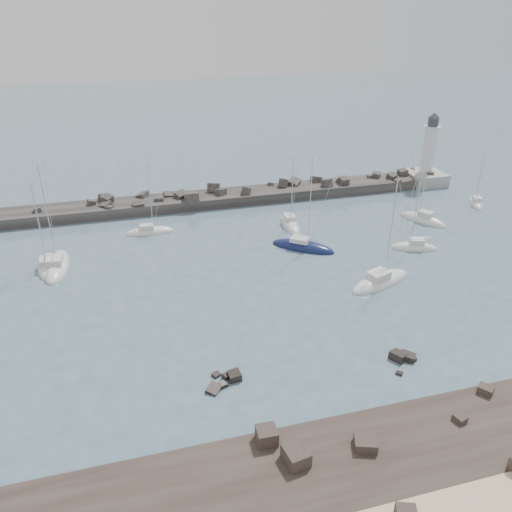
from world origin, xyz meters
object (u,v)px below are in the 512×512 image
at_px(sailboat_1, 48,267).
at_px(sailboat_4, 150,232).
at_px(sailboat_10, 476,204).
at_px(sailboat_6, 380,282).
at_px(sailboat_9, 423,220).
at_px(sailboat_7, 303,247).
at_px(lighthouse, 426,168).
at_px(sailboat_3, 57,267).
at_px(sailboat_5, 290,225).
at_px(sailboat_8, 414,248).

relative_size(sailboat_1, sailboat_4, 1.07).
bearing_deg(sailboat_10, sailboat_1, -175.96).
height_order(sailboat_1, sailboat_6, sailboat_6).
bearing_deg(sailboat_9, sailboat_10, 17.61).
xyz_separation_m(sailboat_1, sailboat_7, (35.83, -3.57, -0.01)).
distance_m(lighthouse, sailboat_3, 70.57).
bearing_deg(sailboat_6, sailboat_10, 34.93).
relative_size(sailboat_5, sailboat_10, 1.26).
height_order(sailboat_3, sailboat_7, sailboat_3).
relative_size(sailboat_4, sailboat_6, 0.78).
bearing_deg(sailboat_7, lighthouse, 32.57).
bearing_deg(sailboat_4, sailboat_7, -28.35).
height_order(sailboat_4, sailboat_7, sailboat_7).
bearing_deg(sailboat_3, sailboat_9, 1.21).
bearing_deg(lighthouse, sailboat_10, -78.53).
relative_size(sailboat_5, sailboat_8, 1.15).
bearing_deg(sailboat_7, sailboat_3, 174.72).
xyz_separation_m(sailboat_3, sailboat_5, (35.44, 5.23, -0.01)).
height_order(sailboat_5, sailboat_7, sailboat_7).
bearing_deg(sailboat_5, sailboat_6, -75.72).
xyz_separation_m(sailboat_7, sailboat_8, (15.73, -4.48, 0.01)).
distance_m(sailboat_4, sailboat_5, 22.46).
relative_size(sailboat_3, sailboat_10, 1.54).
distance_m(sailboat_5, sailboat_6, 21.38).
bearing_deg(sailboat_8, sailboat_5, 139.08).
bearing_deg(sailboat_6, sailboat_9, 45.16).
height_order(sailboat_7, sailboat_9, sailboat_7).
distance_m(sailboat_6, sailboat_7, 13.74).
bearing_deg(sailboat_4, sailboat_3, -147.69).
height_order(sailboat_1, sailboat_5, sailboat_1).
height_order(sailboat_8, sailboat_10, sailboat_8).
height_order(sailboat_5, sailboat_10, sailboat_5).
height_order(sailboat_4, sailboat_8, sailboat_4).
relative_size(sailboat_1, sailboat_10, 1.26).
xyz_separation_m(lighthouse, sailboat_8, (-17.79, -25.89, -2.94)).
xyz_separation_m(sailboat_5, sailboat_9, (21.88, -4.02, 0.01)).
bearing_deg(sailboat_5, sailboat_10, 0.37).
bearing_deg(sailboat_8, sailboat_10, 32.78).
distance_m(lighthouse, sailboat_4, 55.88).
bearing_deg(sailboat_7, sailboat_6, -63.52).
distance_m(sailboat_3, sailboat_4, 15.62).
bearing_deg(sailboat_5, sailboat_4, 172.02).
bearing_deg(sailboat_7, sailboat_1, 174.32).
xyz_separation_m(sailboat_5, sailboat_10, (35.27, 0.23, -0.01)).
bearing_deg(sailboat_3, sailboat_6, -20.83).
bearing_deg(sailboat_6, sailboat_1, 159.29).
distance_m(sailboat_1, sailboat_4, 16.49).
bearing_deg(sailboat_3, sailboat_5, 8.39).
relative_size(lighthouse, sailboat_8, 1.30).
relative_size(sailboat_1, sailboat_7, 0.86).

